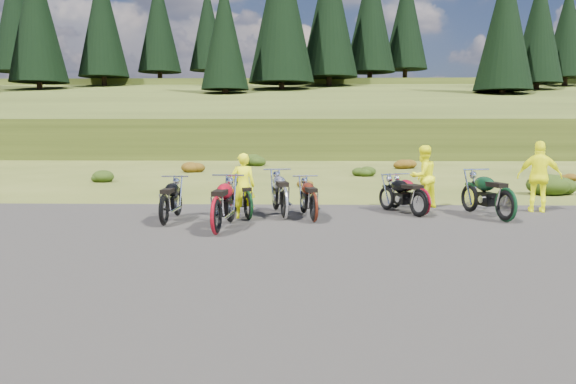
{
  "coord_description": "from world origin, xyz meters",
  "views": [
    {
      "loc": [
        -0.41,
        -12.55,
        2.27
      ],
      "look_at": [
        -0.77,
        0.85,
        0.76
      ],
      "focal_mm": 35.0,
      "sensor_mm": 36.0,
      "label": 1
    }
  ],
  "objects_px": {
    "motorcycle_3": "(285,220)",
    "person_middle": "(243,187)",
    "motorcycle_0": "(164,227)",
    "motorcycle_7": "(505,223)"
  },
  "relations": [
    {
      "from": "motorcycle_3",
      "to": "motorcycle_7",
      "type": "xyz_separation_m",
      "value": [
        5.35,
        -0.27,
        0.0
      ]
    },
    {
      "from": "motorcycle_7",
      "to": "motorcycle_0",
      "type": "bearing_deg",
      "value": 79.35
    },
    {
      "from": "motorcycle_7",
      "to": "person_middle",
      "type": "relative_size",
      "value": 1.43
    },
    {
      "from": "motorcycle_7",
      "to": "person_middle",
      "type": "bearing_deg",
      "value": 70.52
    },
    {
      "from": "motorcycle_3",
      "to": "motorcycle_7",
      "type": "height_order",
      "value": "motorcycle_7"
    },
    {
      "from": "motorcycle_3",
      "to": "motorcycle_7",
      "type": "bearing_deg",
      "value": -103.93
    },
    {
      "from": "motorcycle_0",
      "to": "person_middle",
      "type": "xyz_separation_m",
      "value": [
        1.73,
        1.14,
        0.82
      ]
    },
    {
      "from": "motorcycle_0",
      "to": "motorcycle_7",
      "type": "distance_m",
      "value": 8.15
    },
    {
      "from": "motorcycle_7",
      "to": "person_middle",
      "type": "height_order",
      "value": "person_middle"
    },
    {
      "from": "motorcycle_3",
      "to": "person_middle",
      "type": "height_order",
      "value": "person_middle"
    }
  ]
}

